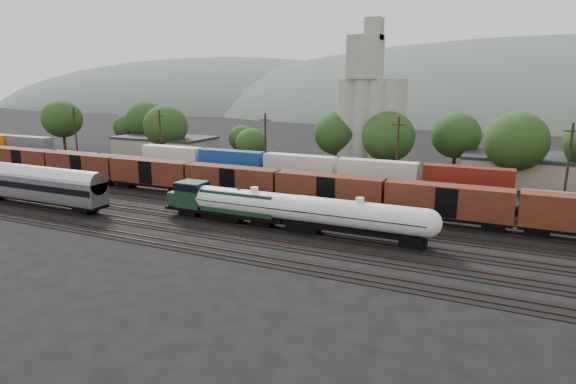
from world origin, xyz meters
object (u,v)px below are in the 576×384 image
at_px(grain_silo, 370,115).
at_px(green_locomotive, 219,202).
at_px(tank_car_a, 255,205).
at_px(orange_locomotive, 311,186).
at_px(passenger_coach, 35,183).

bearing_deg(grain_silo, green_locomotive, -100.59).
xyz_separation_m(tank_car_a, orange_locomotive, (1.29, 15.00, -0.46)).
distance_m(tank_car_a, grain_silo, 41.95).
bearing_deg(orange_locomotive, green_locomotive, -113.26).
bearing_deg(passenger_coach, grain_silo, 52.50).
bearing_deg(grain_silo, orange_locomotive, -92.69).
height_order(tank_car_a, passenger_coach, passenger_coach).
height_order(passenger_coach, orange_locomotive, passenger_coach).
relative_size(orange_locomotive, grain_silo, 0.55).
bearing_deg(tank_car_a, passenger_coach, -171.33).
xyz_separation_m(passenger_coach, grain_silo, (35.30, 46.00, 7.80)).
bearing_deg(orange_locomotive, passenger_coach, -149.59).
xyz_separation_m(orange_locomotive, grain_silo, (1.22, 26.00, 8.97)).
distance_m(green_locomotive, grain_silo, 42.61).
xyz_separation_m(tank_car_a, grain_silo, (2.51, 41.00, 8.51)).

